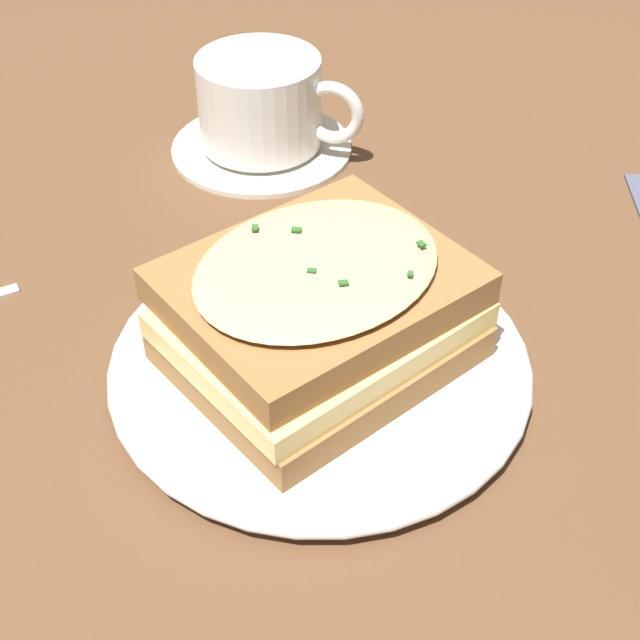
% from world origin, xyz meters
% --- Properties ---
extents(ground_plane, '(2.40, 2.40, 0.00)m').
position_xyz_m(ground_plane, '(0.00, 0.00, 0.00)').
color(ground_plane, brown).
extents(dinner_plate, '(0.23, 0.23, 0.01)m').
position_xyz_m(dinner_plate, '(-0.03, 0.01, 0.01)').
color(dinner_plate, white).
rests_on(dinner_plate, ground_plane).
extents(sandwich, '(0.18, 0.17, 0.06)m').
position_xyz_m(sandwich, '(-0.03, 0.01, 0.04)').
color(sandwich, olive).
rests_on(sandwich, dinner_plate).
extents(teacup_with_saucer, '(0.14, 0.13, 0.07)m').
position_xyz_m(teacup_with_saucer, '(-0.00, 0.25, 0.03)').
color(teacup_with_saucer, silver).
rests_on(teacup_with_saucer, ground_plane).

